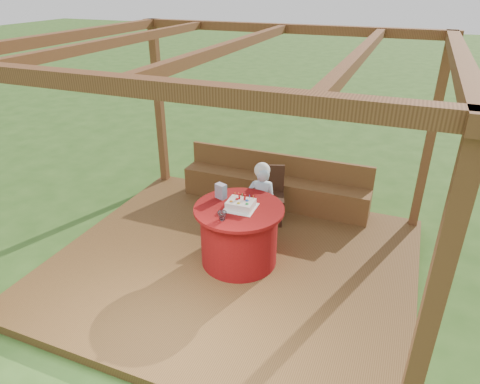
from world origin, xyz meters
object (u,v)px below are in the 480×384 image
(table, at_px, (239,234))
(drinking_glass, at_px, (222,216))
(gift_bag, at_px, (221,191))
(bench, at_px, (274,188))
(elderly_woman, at_px, (261,201))
(birthday_cake, at_px, (241,204))
(chair, at_px, (271,192))

(table, xyz_separation_m, drinking_glass, (-0.07, -0.34, 0.44))
(table, distance_m, gift_bag, 0.59)
(bench, bearing_deg, drinking_glass, -89.88)
(elderly_woman, height_order, birthday_cake, elderly_woman)
(chair, height_order, gift_bag, gift_bag)
(table, distance_m, chair, 1.17)
(drinking_glass, bearing_deg, table, 78.69)
(table, height_order, elderly_woman, elderly_woman)
(gift_bag, bearing_deg, table, -5.48)
(chair, bearing_deg, table, -91.41)
(table, xyz_separation_m, gift_bag, (-0.31, 0.15, 0.48))
(chair, distance_m, gift_bag, 1.15)
(chair, height_order, drinking_glass, drinking_glass)
(table, bearing_deg, drinking_glass, -101.31)
(chair, relative_size, drinking_glass, 7.68)
(elderly_woman, relative_size, gift_bag, 5.88)
(bench, distance_m, chair, 0.56)
(gift_bag, bearing_deg, birthday_cake, -3.88)
(bench, height_order, gift_bag, gift_bag)
(table, relative_size, gift_bag, 5.75)
(chair, xyz_separation_m, elderly_woman, (0.04, -0.53, 0.12))
(chair, bearing_deg, gift_bag, -108.24)
(table, height_order, gift_bag, gift_bag)
(chair, bearing_deg, birthday_cake, -90.25)
(elderly_woman, bearing_deg, table, -96.31)
(elderly_woman, relative_size, birthday_cake, 3.05)
(birthday_cake, xyz_separation_m, drinking_glass, (-0.09, -0.34, 0.00))
(birthday_cake, bearing_deg, chair, 89.75)
(table, height_order, chair, chair)
(bench, bearing_deg, gift_bag, -98.66)
(drinking_glass, bearing_deg, chair, 86.31)
(gift_bag, bearing_deg, elderly_woman, 72.88)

